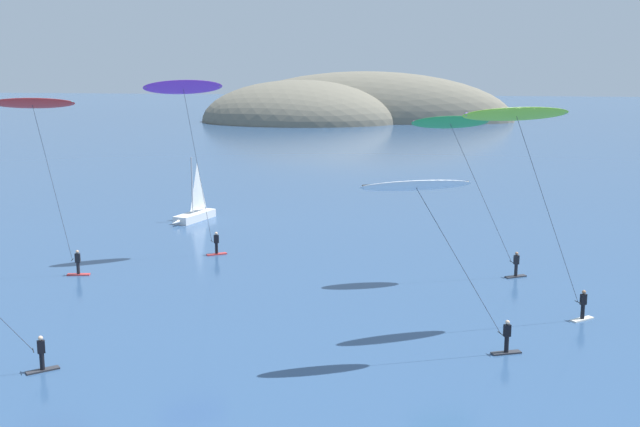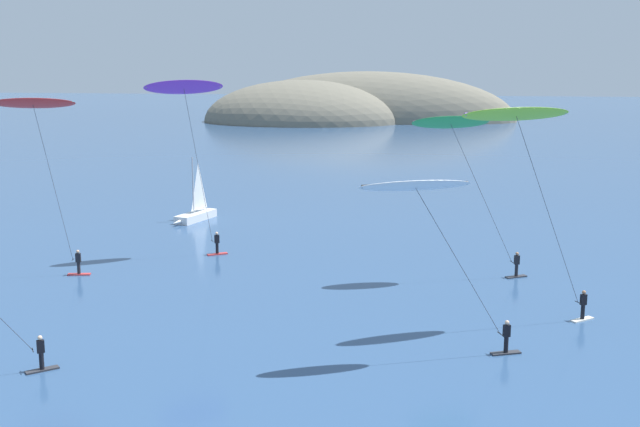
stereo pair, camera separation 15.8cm
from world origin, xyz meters
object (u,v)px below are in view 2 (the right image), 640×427
object	(u,v)px
kitesurfer_green	(456,133)
kitesurfer_red	(36,115)
kitesurfer_purple	(186,98)
kitesurfer_white	(424,200)
kitesurfer_lime	(521,129)
sailboat_near	(194,214)

from	to	relation	value
kitesurfer_green	kitesurfer_red	bearing A→B (deg)	-174.06
kitesurfer_purple	kitesurfer_green	bearing A→B (deg)	-10.67
kitesurfer_purple	kitesurfer_white	distance (m)	25.21
kitesurfer_green	kitesurfer_red	world-z (taller)	kitesurfer_red
kitesurfer_green	kitesurfer_red	xyz separation A→B (m)	(-26.66, -2.78, 1.08)
kitesurfer_purple	kitesurfer_white	world-z (taller)	kitesurfer_purple
kitesurfer_red	kitesurfer_white	xyz separation A→B (m)	(25.04, -11.90, -2.83)
kitesurfer_red	kitesurfer_lime	bearing A→B (deg)	-12.11
kitesurfer_red	kitesurfer_green	bearing A→B (deg)	5.94
kitesurfer_purple	kitesurfer_lime	distance (m)	25.23
kitesurfer_white	kitesurfer_green	bearing A→B (deg)	83.70
kitesurfer_purple	kitesurfer_red	world-z (taller)	kitesurfer_purple
kitesurfer_green	sailboat_near	bearing A→B (deg)	143.98
kitesurfer_green	kitesurfer_purple	size ratio (longest dim) A/B	0.84
kitesurfer_red	sailboat_near	bearing A→B (deg)	77.55
kitesurfer_lime	kitesurfer_purple	bearing A→B (deg)	149.81
sailboat_near	kitesurfer_red	world-z (taller)	kitesurfer_red
kitesurfer_lime	kitesurfer_green	bearing A→B (deg)	108.83
sailboat_near	kitesurfer_white	world-z (taller)	kitesurfer_white
kitesurfer_green	kitesurfer_purple	bearing A→B (deg)	169.33
sailboat_near	kitesurfer_white	size ratio (longest dim) A/B	0.67
sailboat_near	kitesurfer_green	size ratio (longest dim) A/B	0.55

